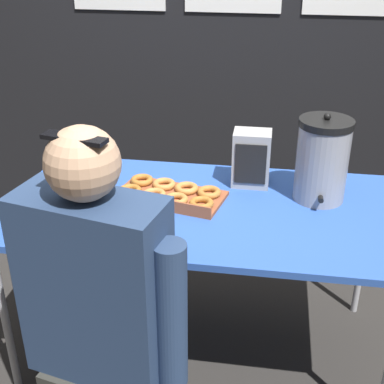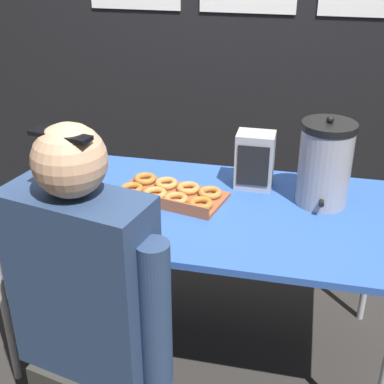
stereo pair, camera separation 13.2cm
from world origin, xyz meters
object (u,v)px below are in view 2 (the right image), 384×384
object	(u,v)px
cell_phone	(41,204)
space_heater	(255,160)
coffee_urn	(325,164)
donut_box	(171,193)
person_seated	(88,324)

from	to	relation	value
cell_phone	space_heater	xyz separation A→B (m)	(0.83, 0.37, 0.12)
cell_phone	space_heater	size ratio (longest dim) A/B	0.67
coffee_urn	cell_phone	distance (m)	1.16
donut_box	space_heater	distance (m)	0.39
cell_phone	person_seated	size ratio (longest dim) A/B	0.13
cell_phone	space_heater	distance (m)	0.91
donut_box	coffee_urn	world-z (taller)	coffee_urn
cell_phone	person_seated	distance (m)	0.65
cell_phone	space_heater	bearing A→B (deg)	34.16
space_heater	coffee_urn	bearing A→B (deg)	-17.15
donut_box	cell_phone	size ratio (longest dim) A/B	2.97
person_seated	space_heater	bearing A→B (deg)	-103.79
coffee_urn	space_heater	bearing A→B (deg)	162.85
donut_box	person_seated	distance (m)	0.70
donut_box	coffee_urn	xyz separation A→B (m)	(0.61, 0.10, 0.15)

